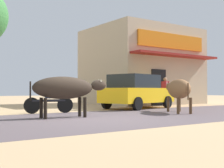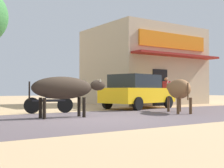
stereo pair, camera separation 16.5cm
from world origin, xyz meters
name	(u,v)px [view 1 (the left image)]	position (x,y,z in m)	size (l,w,h in m)	color
ground	(88,119)	(0.00, 0.00, 0.00)	(80.00, 80.00, 0.00)	tan
asphalt_road	(88,119)	(0.00, 0.00, 0.00)	(72.00, 5.80, 0.00)	#5D4F53
storefront_right_club	(141,67)	(8.67, 7.61, 2.46)	(6.68, 6.49, 4.91)	tan
parked_hatchback_car	(137,91)	(4.72, 3.35, 0.84)	(4.26, 2.73, 1.64)	yellow
parked_motorcycle	(50,101)	(-0.02, 2.91, 0.47)	(1.85, 0.57, 1.06)	black
cow_near_brown	(66,88)	(-0.40, 0.78, 0.96)	(2.66, 0.78, 1.34)	#30251C
cow_far_dark	(178,89)	(4.29, 0.24, 0.94)	(1.67, 2.48, 1.34)	brown
pedestrian_by_shop	(165,89)	(7.43, 4.13, 0.94)	(0.47, 0.61, 1.61)	brown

